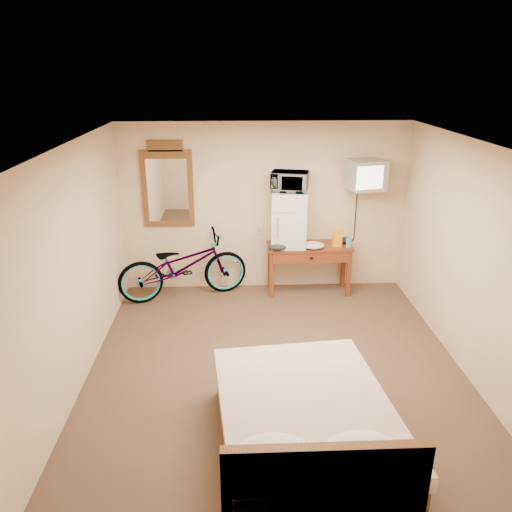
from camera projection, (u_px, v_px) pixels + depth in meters
name	position (u px, v px, depth m)	size (l,w,h in m)	color
room	(277.00, 266.00, 5.22)	(4.60, 4.64, 2.50)	#453222
desk	(309.00, 254.00, 7.34)	(1.24, 0.49, 0.75)	brown
mini_fridge	(289.00, 219.00, 7.17)	(0.53, 0.51, 0.81)	silver
microwave	(290.00, 181.00, 6.98)	(0.50, 0.34, 0.28)	silver
snack_bag	(337.00, 238.00, 7.23)	(0.13, 0.08, 0.26)	#FEA116
blue_cup	(349.00, 243.00, 7.23)	(0.08, 0.08, 0.14)	#41B1DE
cloth_cream	(314.00, 245.00, 7.17)	(0.32, 0.24, 0.10)	white
cloth_dark_a	(278.00, 247.00, 7.12)	(0.27, 0.20, 0.10)	black
cloth_dark_b	(346.00, 240.00, 7.40)	(0.20, 0.17, 0.09)	black
crt_television	(366.00, 175.00, 6.97)	(0.56, 0.63, 0.42)	black
wall_mirror	(168.00, 186.00, 7.16)	(0.73, 0.04, 1.25)	brown
bicycle	(183.00, 266.00, 7.25)	(0.66, 1.89, 0.99)	black
bed	(306.00, 429.00, 4.28)	(1.63, 2.05, 0.90)	brown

